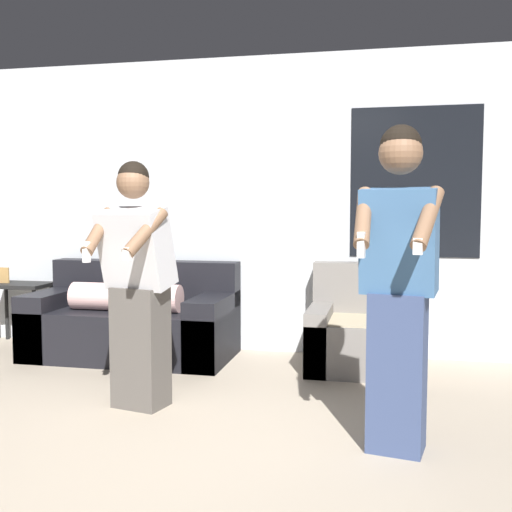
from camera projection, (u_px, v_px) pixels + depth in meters
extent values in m
plane|color=tan|center=(131.00, 504.00, 2.68)|extent=(14.00, 14.00, 0.00)
cube|color=silver|center=(264.00, 206.00, 5.51)|extent=(6.96, 0.06, 2.70)
cube|color=black|center=(415.00, 182.00, 5.18)|extent=(1.10, 0.01, 1.30)
cube|color=black|center=(132.00, 333.00, 5.32)|extent=(1.79, 0.88, 0.44)
cube|color=black|center=(145.00, 282.00, 5.61)|extent=(1.79, 0.22, 0.40)
cube|color=black|center=(55.00, 322.00, 5.48)|extent=(0.28, 0.88, 0.58)
cube|color=black|center=(213.00, 329.00, 5.16)|extent=(0.28, 0.88, 0.58)
cylinder|color=beige|center=(126.00, 297.00, 5.19)|extent=(0.98, 0.24, 0.24)
cube|color=slate|center=(362.00, 344.00, 4.93)|extent=(0.88, 0.82, 0.41)
cube|color=slate|center=(364.00, 288.00, 5.20)|extent=(0.88, 0.20, 0.44)
cube|color=slate|center=(320.00, 336.00, 5.00)|extent=(0.18, 0.82, 0.51)
cube|color=slate|center=(406.00, 340.00, 4.85)|extent=(0.18, 0.82, 0.51)
cube|color=tan|center=(363.00, 320.00, 4.87)|extent=(0.75, 0.66, 0.01)
cube|color=black|center=(19.00, 285.00, 5.82)|extent=(0.59, 0.39, 0.04)
cylinder|color=black|center=(35.00, 319.00, 5.64)|extent=(0.04, 0.04, 0.56)
cylinder|color=black|center=(7.00, 312.00, 6.05)|extent=(0.04, 0.04, 0.56)
cylinder|color=black|center=(52.00, 314.00, 5.94)|extent=(0.04, 0.04, 0.56)
cube|color=tan|center=(4.00, 276.00, 5.83)|extent=(0.10, 0.02, 0.17)
cube|color=#56514C|center=(141.00, 347.00, 3.99)|extent=(0.38, 0.31, 0.80)
cube|color=silver|center=(136.00, 248.00, 3.90)|extent=(0.50, 0.42, 0.55)
sphere|color=brown|center=(133.00, 182.00, 3.85)|extent=(0.21, 0.21, 0.21)
sphere|color=black|center=(133.00, 177.00, 3.86)|extent=(0.20, 0.20, 0.20)
cylinder|color=brown|center=(98.00, 231.00, 3.83)|extent=(0.09, 0.36, 0.31)
cube|color=white|center=(86.00, 252.00, 3.70)|extent=(0.04, 0.04, 0.13)
cylinder|color=brown|center=(145.00, 232.00, 3.68)|extent=(0.21, 0.36, 0.31)
cube|color=white|center=(127.00, 254.00, 3.57)|extent=(0.05, 0.04, 0.08)
cube|color=#384770|center=(397.00, 372.00, 3.26)|extent=(0.33, 0.29, 0.87)
cube|color=#3D6693|center=(399.00, 241.00, 3.19)|extent=(0.43, 0.33, 0.57)
sphere|color=brown|center=(401.00, 153.00, 3.14)|extent=(0.23, 0.23, 0.23)
sphere|color=black|center=(401.00, 145.00, 3.15)|extent=(0.22, 0.22, 0.22)
cylinder|color=brown|center=(363.00, 218.00, 3.10)|extent=(0.09, 0.36, 0.33)
cube|color=white|center=(361.00, 245.00, 2.96)|extent=(0.04, 0.04, 0.13)
cylinder|color=brown|center=(428.00, 218.00, 2.98)|extent=(0.20, 0.36, 0.33)
cube|color=white|center=(418.00, 246.00, 2.86)|extent=(0.05, 0.04, 0.08)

